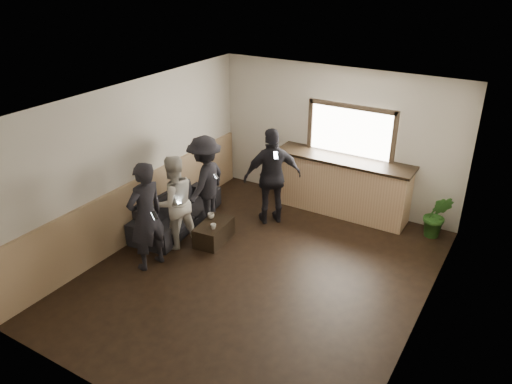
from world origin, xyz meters
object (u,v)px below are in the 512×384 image
Objects in this scene: sofa at (177,210)px; cup_a at (211,216)px; person_d at (272,177)px; person_c at (205,181)px; coffee_table at (214,232)px; person_a at (146,216)px; cup_b at (213,226)px; bar_counter at (342,182)px; potted_plant at (437,216)px; person_b at (174,202)px.

cup_a is at bearing -97.63° from sofa.
sofa is 1.91m from person_d.
coffee_table is at bearing 38.76° from person_c.
person_a reaches higher than person_c.
cup_b is (0.11, -0.15, 0.22)m from coffee_table.
bar_counter reaches higher than person_c.
bar_counter is at bearing 123.55° from person_c.
bar_counter is 27.58× the size of cup_b.
bar_counter is 3.93m from person_a.
potted_plant is at bearing 30.34° from cup_a.
person_b is (-0.61, -0.29, 0.44)m from cup_b.
cup_a is (-0.15, 0.13, 0.23)m from coffee_table.
person_a is 1.09× the size of person_b.
potted_plant is 0.51× the size of person_b.
potted_plant is 4.24m from person_c.
cup_a is 0.07× the size of person_d.
person_d is at bearing 66.08° from coffee_table.
person_a is at bearing -138.49° from potted_plant.
person_d is (0.42, 1.34, 0.53)m from cup_b.
person_d reaches higher than cup_b.
sofa is at bearing -179.81° from cup_a.
potted_plant reaches higher than cup_a.
person_b is at bearing -121.36° from cup_a.
coffee_table is 1.50m from person_d.
person_c is at bearing -60.66° from sofa.
person_d is (1.02, 1.62, 0.09)m from person_b.
person_d is at bearing 173.99° from person_b.
potted_plant is 0.47× the size of person_a.
sofa is at bearing 164.87° from cup_b.
cup_b is at bearing 36.31° from person_c.
cup_a is at bearing 14.11° from person_d.
sofa is 0.81m from cup_a.
person_c is at bearing 134.05° from cup_b.
coffee_table is 0.30m from cup_a.
potted_plant is at bearing 156.32° from person_d.
person_b is at bearing 14.59° from person_d.
sofa is 2.64× the size of coffee_table.
person_a is at bearing -110.74° from coffee_table.
person_d is at bearing 166.79° from person_a.
person_d is (-2.83, -1.00, 0.50)m from potted_plant.
person_d is at bearing 57.28° from cup_a.
person_a is 0.98× the size of person_d.
potted_plant is at bearing -1.42° from bar_counter.
person_c is at bearing -138.71° from bar_counter.
person_b is 0.90× the size of person_d.
bar_counter is 1.55× the size of person_c.
coffee_table is 0.48× the size of person_b.
bar_counter is at bearing 59.68° from cup_b.
bar_counter is 2.73m from coffee_table.
potted_plant is (4.30, 2.05, 0.12)m from sofa.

